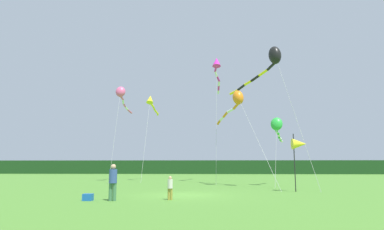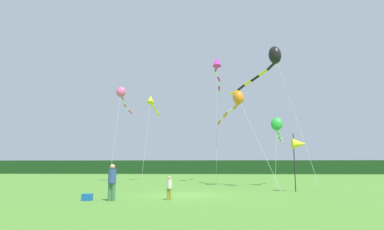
# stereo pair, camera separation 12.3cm
# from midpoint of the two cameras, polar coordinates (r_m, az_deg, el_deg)

# --- Properties ---
(ground_plane) EXTENTS (120.00, 120.00, 0.00)m
(ground_plane) POSITION_cam_midpoint_polar(r_m,az_deg,el_deg) (18.81, -1.21, -13.68)
(ground_plane) COLOR #4C842D
(distant_treeline) EXTENTS (108.00, 2.46, 2.54)m
(distant_treeline) POSITION_cam_midpoint_polar(r_m,az_deg,el_deg) (63.70, 1.87, -9.01)
(distant_treeline) COLOR #193D19
(distant_treeline) RESTS_ON ground
(person_adult) EXTENTS (0.37, 0.37, 1.69)m
(person_adult) POSITION_cam_midpoint_polar(r_m,az_deg,el_deg) (16.13, -13.75, -10.91)
(person_adult) COLOR #3F724C
(person_adult) RESTS_ON ground
(person_child) EXTENTS (0.25, 0.25, 1.12)m
(person_child) POSITION_cam_midpoint_polar(r_m,az_deg,el_deg) (16.20, -4.03, -12.25)
(person_child) COLOR olive
(person_child) RESTS_ON ground
(cooler_box) EXTENTS (0.44, 0.36, 0.32)m
(cooler_box) POSITION_cam_midpoint_polar(r_m,az_deg,el_deg) (16.61, -17.77, -13.40)
(cooler_box) COLOR #1959B2
(cooler_box) RESTS_ON ground
(banner_flag_pole) EXTENTS (0.90, 0.70, 3.63)m
(banner_flag_pole) POSITION_cam_midpoint_polar(r_m,az_deg,el_deg) (22.08, 17.90, -4.88)
(banner_flag_pole) COLOR black
(banner_flag_pole) RESTS_ON ground
(kite_magenta) EXTENTS (0.91, 7.85, 12.24)m
(kite_magenta) POSITION_cam_midpoint_polar(r_m,az_deg,el_deg) (33.38, 4.23, 8.23)
(kite_magenta) COLOR #B2B2B2
(kite_magenta) RESTS_ON ground
(kite_orange) EXTENTS (3.83, 8.92, 7.79)m
(kite_orange) POSITION_cam_midpoint_polar(r_m,az_deg,el_deg) (27.09, 7.54, 2.52)
(kite_orange) COLOR #B2B2B2
(kite_orange) RESTS_ON ground
(kite_green) EXTENTS (1.78, 5.01, 5.56)m
(kite_green) POSITION_cam_midpoint_polar(r_m,az_deg,el_deg) (27.59, 14.37, -1.83)
(kite_green) COLOR #B2B2B2
(kite_green) RESTS_ON ground
(kite_rainbow) EXTENTS (1.02, 8.75, 9.76)m
(kite_rainbow) POSITION_cam_midpoint_polar(r_m,az_deg,el_deg) (35.34, -12.20, 3.43)
(kite_rainbow) COLOR #B2B2B2
(kite_rainbow) RESTS_ON ground
(kite_yellow) EXTENTS (0.81, 7.81, 9.29)m
(kite_yellow) POSITION_cam_midpoint_polar(r_m,az_deg,el_deg) (36.37, -7.17, 2.28)
(kite_yellow) COLOR #B2B2B2
(kite_yellow) RESTS_ON ground
(kite_black) EXTENTS (5.00, 7.99, 10.59)m
(kite_black) POSITION_cam_midpoint_polar(r_m,az_deg,el_deg) (26.06, 13.36, 9.29)
(kite_black) COLOR #B2B2B2
(kite_black) RESTS_ON ground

